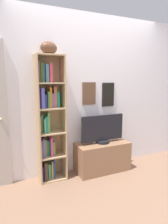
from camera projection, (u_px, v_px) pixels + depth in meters
The scene contains 6 objects.
ground at pixel (130, 204), 2.41m from camera, with size 5.20×5.20×0.04m, color #805F49.
back_wall at pixel (90, 94), 3.21m from camera, with size 4.80×0.08×2.51m.
bookshelf at pixel (48, 120), 2.84m from camera, with size 0.40×0.27×1.83m.
football at pixel (49, 48), 2.65m from camera, with size 0.24×0.17×0.17m, color brown.
tv_stand at pixel (102, 157), 3.21m from camera, with size 0.87×0.40×0.47m.
television at pixel (103, 129), 3.13m from camera, with size 0.73×0.22×0.46m.
Camera 1 is at (-1.42, -1.75, 1.50)m, focal length 31.32 mm.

